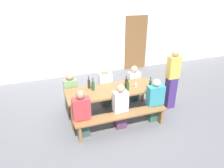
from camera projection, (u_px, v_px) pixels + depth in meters
The scene contains 20 objects.
ground_plane at pixel (112, 114), 5.54m from camera, with size 24.00×24.00×0.00m, color slate.
back_wall at pixel (84, 32), 7.46m from camera, with size 14.00×0.20×3.20m, color white.
wooden_door at pixel (136, 43), 8.19m from camera, with size 0.90×0.06×2.10m, color brown.
tasting_table at pixel (112, 92), 5.24m from camera, with size 2.32×0.81×0.75m.
bench_near at pixel (122, 117), 4.78m from camera, with size 2.22×0.30×0.45m.
bench_far at pixel (104, 91), 5.98m from camera, with size 2.22×0.30×0.45m.
wine_bottle_0 at pixel (93, 86), 5.13m from camera, with size 0.08×0.08×0.33m.
wine_bottle_1 at pixel (126, 83), 5.26m from camera, with size 0.07×0.07×0.32m.
wine_bottle_2 at pixel (150, 85), 5.17m from camera, with size 0.07×0.07×0.33m.
wine_bottle_3 at pixel (89, 84), 5.23m from camera, with size 0.07×0.07×0.32m.
wine_bottle_4 at pixel (128, 86), 5.13m from camera, with size 0.07×0.07×0.30m.
wine_glass_0 at pixel (136, 83), 5.27m from camera, with size 0.08×0.08×0.17m.
wine_glass_1 at pixel (118, 85), 5.17m from camera, with size 0.07×0.07×0.17m.
seated_guest_near_0 at pixel (82, 115), 4.56m from camera, with size 0.38×0.24×1.14m.
seated_guest_near_1 at pixel (120, 107), 4.83m from camera, with size 0.34×0.24×1.14m.
seated_guest_near_2 at pixel (155, 101), 5.12m from camera, with size 0.41×0.24×1.13m.
seated_guest_far_0 at pixel (71, 93), 5.49m from camera, with size 0.35×0.24×1.13m.
seated_guest_far_1 at pixel (105, 87), 5.77m from camera, with size 0.36×0.24×1.16m.
seated_guest_far_2 at pixel (134, 84), 6.05m from camera, with size 0.34×0.24×1.08m.
standing_host at pixel (172, 80), 5.55m from camera, with size 0.32×0.24×1.68m.
Camera 1 is at (-1.54, -4.38, 3.12)m, focal length 33.24 mm.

